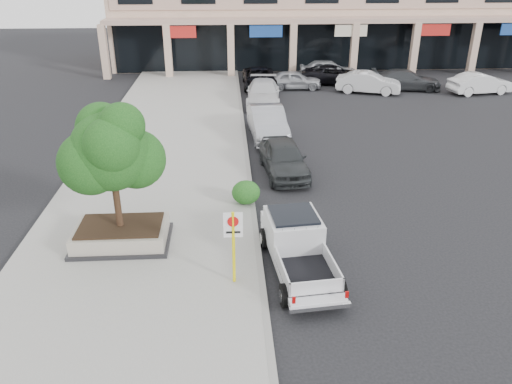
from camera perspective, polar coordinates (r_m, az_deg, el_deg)
ground at (r=16.68m, az=5.61°, el=-6.95°), size 120.00×120.00×0.00m
sidewalk at (r=21.98m, az=-11.11°, el=1.19°), size 8.00×52.00×0.15m
curb at (r=21.79m, az=-0.77°, el=1.47°), size 0.20×52.00×0.15m
strip_mall at (r=49.16m, az=9.42°, el=20.10°), size 40.55×12.43×9.50m
planter at (r=17.31m, az=-15.13°, el=-4.67°), size 3.20×2.20×0.68m
planter_tree at (r=16.21m, az=-15.73°, el=4.66°), size 2.90×2.55×4.00m
no_parking_sign at (r=14.24m, az=-2.60°, el=-5.26°), size 0.55×0.09×2.30m
hedge at (r=19.30m, az=-1.16°, el=-0.04°), size 1.10×0.99×0.93m
pickup_truck at (r=15.39m, az=4.98°, el=-6.54°), size 2.31×5.06×1.54m
curb_car_a at (r=22.34m, az=3.21°, el=3.92°), size 2.16×4.56×1.51m
curb_car_b at (r=27.02m, az=1.32°, el=7.93°), size 2.04×5.12×1.66m
curb_car_c at (r=33.54m, az=0.82°, el=11.25°), size 2.57×5.43×1.53m
curb_car_d at (r=38.19m, az=0.37°, el=12.89°), size 2.38×5.14×1.43m
lot_car_a at (r=37.86m, az=4.37°, el=12.67°), size 4.06×1.75×1.36m
lot_car_b at (r=37.47m, az=12.72°, el=12.11°), size 4.80×2.95×1.49m
lot_car_c at (r=39.16m, az=16.79°, el=12.18°), size 5.24×2.78×1.45m
lot_car_d at (r=39.89m, az=8.89°, el=13.10°), size 5.32×3.27×1.38m
lot_car_e at (r=41.38m, az=8.22°, el=13.70°), size 4.72×2.25×1.56m
lot_car_f at (r=39.74m, az=24.24°, el=11.25°), size 4.66×2.26×1.47m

